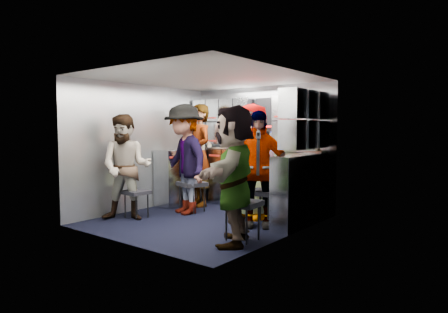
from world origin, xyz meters
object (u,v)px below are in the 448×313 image
Objects in this scene: attendant_arc_a at (126,167)px; attendant_standing at (199,155)px; jump_seat_mid_right at (264,194)px; attendant_arc_d at (257,169)px; jump_seat_near_left at (136,194)px; attendant_arc_e at (234,175)px; jump_seat_mid_left at (192,185)px; attendant_arc_b at (184,159)px; jump_seat_near_right at (242,205)px; attendant_arc_c at (252,161)px; jump_seat_center at (259,190)px.

attendant_standing is at bearing 48.89° from attendant_arc_a.
attendant_arc_a is (-1.76, -1.04, 0.35)m from jump_seat_mid_right.
attendant_arc_d is at bearing 3.30° from attendant_standing.
jump_seat_near_left is at bearing 171.05° from attendant_arc_d.
attendant_arc_d is at bearing 20.98° from jump_seat_near_left.
attendant_arc_d is 0.90m from attendant_arc_e.
attendant_arc_e reaches higher than attendant_arc_d.
attendant_arc_b is at bearing -90.00° from jump_seat_mid_left.
attendant_standing reaches higher than jump_seat_mid_left.
jump_seat_mid_left is 0.31× the size of attendant_arc_e.
jump_seat_near_right is at bearing -4.92° from attendant_arc_b.
jump_seat_mid_right is at bearing 25.90° from jump_seat_near_left.
attendant_arc_b is (0.26, -0.64, -0.02)m from attendant_standing.
jump_seat_near_right is 2.36m from attendant_standing.
jump_seat_mid_left is 0.33× the size of attendant_arc_a.
attendant_standing is at bearing 119.07° from jump_seat_mid_left.
attendant_arc_c is at bearing 15.21° from attendant_standing.
attendant_arc_b is 1.07× the size of attendant_arc_e.
jump_seat_near_right is at bearing -100.92° from attendant_arc_d.
attendant_arc_a is at bearing -69.58° from attendant_standing.
attendant_standing is (-1.66, 0.46, 0.46)m from jump_seat_mid_right.
attendant_arc_b is at bearing -172.72° from jump_seat_mid_right.
attendant_arc_a is 2.00m from attendant_arc_e.
attendant_standing reaches higher than jump_seat_center.
jump_seat_near_left is 0.81× the size of jump_seat_mid_left.
attendant_arc_c reaches higher than jump_seat_near_left.
attendant_arc_d is at bearing 109.01° from jump_seat_near_right.
attendant_standing is 1.78m from attendant_arc_d.
attendant_standing is at bearing 178.65° from jump_seat_center.
jump_seat_center is (1.02, 0.43, -0.03)m from jump_seat_mid_left.
jump_seat_mid_right is (0.38, -0.43, 0.04)m from jump_seat_center.
jump_seat_mid_right reaches higher than jump_seat_center.
attendant_arc_d is (0.38, -0.43, -0.06)m from attendant_arc_c.
attendant_arc_d is at bearing 17.77° from attendant_arc_b.
attendant_arc_e is (1.63, -0.86, -0.06)m from attendant_arc_b.
jump_seat_near_right is (0.24, -0.86, -0.01)m from jump_seat_mid_right.
jump_seat_mid_left is at bearing -157.10° from jump_seat_center.
jump_seat_mid_right is 1.78m from attendant_standing.
attendant_arc_a reaches higher than jump_seat_near_right.
jump_seat_near_left is at bearing -70.14° from attendant_standing.
jump_seat_near_left is at bearing -137.09° from jump_seat_center.
jump_seat_center is at bearing 42.91° from jump_seat_near_left.
jump_seat_mid_left is 1.14m from attendant_arc_c.
jump_seat_near_right reaches higher than jump_seat_near_left.
attendant_arc_b is 1.09× the size of attendant_arc_d.
jump_seat_near_right is 0.27× the size of attendant_standing.
attendant_arc_c is (1.39, 1.29, 0.08)m from attendant_arc_a.
jump_seat_near_left is 1.94m from attendant_arc_d.
jump_seat_near_left is 2.00m from jump_seat_near_right.
jump_seat_mid_right is 0.90m from jump_seat_near_right.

